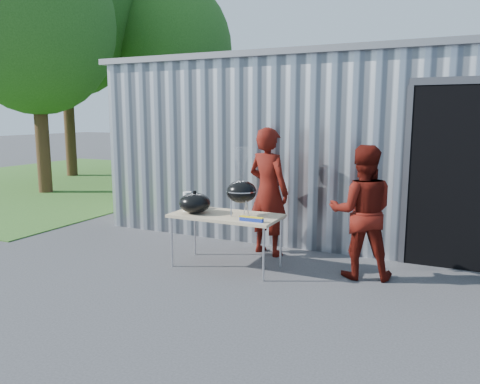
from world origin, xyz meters
The scene contains 14 objects.
ground centered at (0.00, 0.00, 0.00)m, with size 80.00×80.00×0.00m, color #37373A.
building centered at (0.92, 4.59, 1.54)m, with size 8.20×6.20×3.10m.
grass_patch centered at (-9.00, 6.00, 0.01)m, with size 10.00×12.00×0.02m, color #2D591E.
tree_left centered at (-7.50, 4.00, 4.47)m, with size 4.15×4.15×6.87m.
tree_mid centered at (-9.50, 7.00, 5.69)m, with size 5.27×5.27×8.73m.
tree_far centered at (-6.50, 9.00, 4.36)m, with size 4.04×4.04×6.70m.
folding_table centered at (-0.13, 0.43, 0.71)m, with size 1.50×0.75×0.75m.
kettle_grill centered at (0.09, 0.44, 1.17)m, with size 0.42×0.42×0.93m.
grill_lid centered at (-0.57, 0.33, 0.89)m, with size 0.44×0.44×0.32m.
paper_towels centered at (-0.72, 0.38, 0.89)m, with size 0.12×0.12×0.28m, color white.
white_tub centered at (-0.68, 0.64, 0.80)m, with size 0.20×0.15×0.10m, color white.
foil_box centered at (0.36, 0.18, 0.78)m, with size 0.32×0.05×0.06m.
person_cook centered at (0.15, 1.27, 0.96)m, with size 0.70×0.46×1.93m, color #4C0E08.
person_bystander centered at (1.63, 0.82, 0.87)m, with size 0.84×0.66×1.73m, color #4C0E08.
Camera 1 is at (2.72, -5.19, 2.10)m, focal length 35.00 mm.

